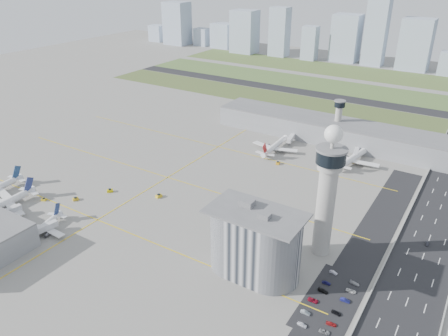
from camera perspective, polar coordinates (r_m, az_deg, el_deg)
The scene contains 54 objects.
ground at distance 241.42m, azimuth -4.47°, elevation -6.27°, with size 1000.00×1000.00×0.00m, color gray.
grass_strip_0 at distance 432.94m, azimuth 11.38°, elevation 8.08°, with size 480.00×50.00×0.08m, color #465829.
grass_strip_1 at distance 501.19m, azimuth 14.64°, elevation 10.16°, with size 480.00×60.00×0.08m, color #48622E.
grass_strip_2 at distance 575.85m, azimuth 17.28°, elevation 11.80°, with size 480.00×70.00×0.08m, color #556B32.
runway at distance 466.35m, azimuth 13.10°, elevation 9.19°, with size 480.00×22.00×0.10m, color black.
highway at distance 206.84m, azimuth 23.12°, elevation -14.84°, with size 28.00×500.00×0.10m, color black.
barrier_left at distance 207.64m, azimuth 19.30°, elevation -13.72°, with size 0.60×500.00×1.20m, color #9E9E99.
barrier_right at distance 206.31m, azimuth 27.06°, elevation -15.67°, with size 0.60×500.00×1.20m, color #9E9E99.
landside_road at distance 201.87m, azimuth 15.45°, elevation -14.59°, with size 18.00×260.00×0.08m, color black.
parking_lot at distance 193.33m, azimuth 13.71°, elevation -16.46°, with size 20.00×44.00×0.10m, color black.
taxiway_line_h_0 at distance 247.01m, azimuth -16.22°, elevation -6.53°, with size 260.00×0.60×0.01m, color yellow.
taxiway_line_h_1 at distance 283.76m, azimuth -7.39°, elevation -1.23°, with size 260.00×0.60×0.01m, color yellow.
taxiway_line_h_2 at distance 327.45m, azimuth -0.78°, elevation 2.79°, with size 260.00×0.60×0.01m, color yellow.
taxiway_line_v at distance 283.76m, azimuth -7.39°, elevation -1.23°, with size 0.60×260.00×0.01m, color yellow.
control_tower at distance 201.10m, azimuth 13.36°, elevation -2.44°, with size 14.00×14.00×64.50m.
secondary_tower at distance 344.26m, azimuth 14.70°, elevation 6.45°, with size 8.60×8.60×31.90m.
admin_building at distance 194.08m, azimuth 4.05°, elevation -9.70°, with size 42.00×24.00×33.50m.
terminal_pier at distance 343.45m, azimuth 15.96°, elevation 4.31°, with size 210.00×32.00×15.80m.
airplane_near_b at distance 272.44m, azimuth -27.22°, elevation -3.87°, with size 43.55×37.02×12.19m, color white, non-canonical shape.
airplane_near_c at distance 242.34m, azimuth -23.07°, elevation -7.03°, with size 34.36×29.21×9.62m, color white, non-canonical shape.
airplane_far_a at distance 321.92m, azimuth 6.73°, elevation 3.32°, with size 41.62×35.38×11.65m, color white, non-canonical shape.
airplane_far_b at distance 312.62m, azimuth 16.64°, elevation 1.75°, with size 44.41×37.74×12.43m, color white, non-canonical shape.
jet_bridge_near_2 at distance 239.78m, azimuth -23.88°, elevation -8.12°, with size 14.00×3.00×5.70m, color silver, non-canonical shape.
jet_bridge_far_0 at distance 342.64m, azimuth 9.01°, elevation 4.05°, with size 14.00×3.00×5.70m, color silver, non-canonical shape.
jet_bridge_far_1 at distance 328.06m, azimuth 16.99°, elevation 2.20°, with size 14.00×3.00×5.70m, color silver, non-canonical shape.
tug_0 at distance 275.57m, azimuth -22.48°, elevation -3.81°, with size 1.90×2.77×1.61m, color gold, non-canonical shape.
tug_1 at distance 269.50m, azimuth -18.82°, elevation -3.82°, with size 2.25×3.27×1.90m, color gold, non-canonical shape.
tug_2 at distance 272.73m, azimuth -14.68°, elevation -2.85°, with size 2.39×3.48×2.02m, color #DBC704, non-canonical shape.
tug_3 at distance 261.07m, azimuth -8.51°, elevation -3.59°, with size 2.44×3.55×2.06m, color yellow, non-canonical shape.
tug_4 at distance 301.49m, azimuth 7.05°, elevation 0.68°, with size 2.26×3.29×1.91m, color orange, non-canonical shape.
tug_5 at distance 314.96m, azimuth 16.68°, elevation 0.89°, with size 2.45×3.57×2.07m, color yellow, non-canonical shape.
car_lot_0 at distance 180.50m, azimuth 10.16°, elevation -19.48°, with size 1.55×3.86×1.32m, color white.
car_lot_1 at distance 185.37m, azimuth 10.57°, elevation -18.05°, with size 1.38×3.96×1.30m, color gray.
car_lot_2 at distance 191.12m, azimuth 11.55°, elevation -16.56°, with size 2.03×4.39×1.22m, color maroon.
car_lot_3 at distance 196.24m, azimuth 12.81°, elevation -15.37°, with size 1.81×4.44×1.29m, color black.
car_lot_4 at distance 200.53m, azimuth 13.22°, elevation -14.38°, with size 1.51×3.75×1.28m, color navy.
car_lot_5 at distance 206.81m, azimuth 14.10°, elevation -13.09°, with size 1.27×3.63×1.20m, color silver.
car_lot_6 at distance 179.68m, azimuth 12.98°, elevation -20.11°, with size 1.90×4.11×1.14m, color #94959A.
car_lot_7 at distance 183.07m, azimuth 13.84°, elevation -19.16°, with size 1.62×3.99×1.16m, color #A8191B.
car_lot_8 at distance 187.78m, azimuth 14.43°, elevation -17.83°, with size 1.55×3.84×1.31m, color black.
car_lot_9 at distance 194.00m, azimuth 15.53°, elevation -16.30°, with size 1.39×4.00×1.32m, color navy.
car_lot_10 at distance 199.12m, azimuth 16.25°, elevation -15.16°, with size 1.96×4.25×1.18m, color silver.
car_lot_11 at distance 203.38m, azimuth 16.70°, elevation -14.23°, with size 1.68×4.13×1.20m, color #A0A1A6.
car_hw_1 at distance 240.26m, azimuth 25.01°, elevation -8.93°, with size 1.35×3.88×1.28m, color #23242B.
skyline_bldg_0 at distance 779.11m, azimuth -8.71°, elevation 17.01°, with size 24.05×19.24×26.50m, color #9EADC1.
skyline_bldg_1 at distance 744.00m, azimuth -6.14°, elevation 18.27°, with size 37.63×30.10×65.60m, color #9EADC1.
skyline_bldg_2 at distance 733.12m, azimuth -2.87°, elevation 16.73°, with size 22.81×18.25×26.79m, color #9EADC1.
skyline_bldg_3 at distance 712.08m, azimuth -0.15°, elevation 16.91°, with size 32.30×25.84×36.93m, color #9EADC1.
skyline_bldg_4 at distance 672.10m, azimuth 2.70°, elevation 17.37°, with size 35.81×28.65×60.36m, color #9EADC1.
skyline_bldg_5 at distance 650.71m, azimuth 7.26°, elevation 17.21°, with size 25.49×20.39×66.89m, color #9EADC1.
skyline_bldg_6 at distance 632.22m, azimuth 11.15°, elevation 15.71°, with size 20.04×16.03×45.20m, color #9EADC1.
skyline_bldg_7 at distance 634.57m, azimuth 15.64°, elevation 16.04°, with size 35.76×28.61×61.22m, color #9EADC1.
skyline_bldg_8 at distance 617.37m, azimuth 19.26°, elevation 16.38°, with size 26.33×21.06×83.39m, color #9EADC1.
skyline_bldg_9 at distance 610.02m, azimuth 23.75°, elevation 14.55°, with size 36.96×29.57×62.11m, color #9EADC1.
Camera 1 is at (124.83, -162.54, 127.59)m, focal length 35.00 mm.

